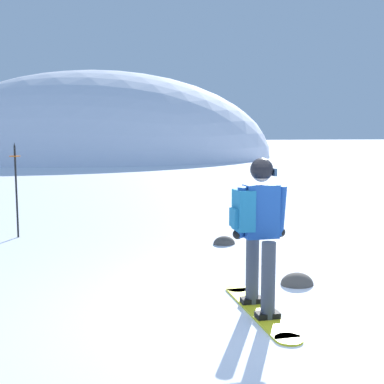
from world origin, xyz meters
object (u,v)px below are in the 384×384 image
Objects in this scene: rock_mid at (297,284)px; piste_marker_near at (16,183)px; rock_small at (224,244)px; snowboarder_main at (258,231)px.

piste_marker_near is at bearing 132.66° from rock_mid.
snowboarder_main is at bearing -102.86° from rock_small.
piste_marker_near is 4.56× the size of rock_small.
rock_mid is at bearing -86.64° from rock_small.
piste_marker_near is 4.11× the size of rock_mid.
snowboarder_main is at bearing -59.58° from piste_marker_near.
snowboarder_main is 1.01× the size of piste_marker_near.
piste_marker_near reaches higher than snowboarder_main.
snowboarder_main is 3.52m from rock_small.
rock_small is at bearing 93.36° from rock_mid.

